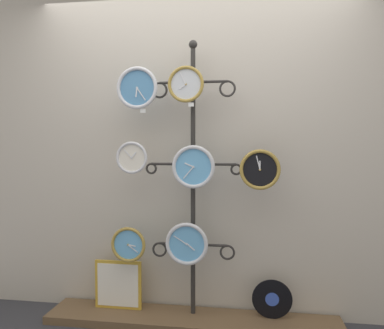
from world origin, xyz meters
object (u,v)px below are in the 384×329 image
Objects in this scene: clock_top_center at (186,84)px; clock_middle_right at (260,170)px; clock_top_left at (137,88)px; clock_bottom_left at (128,245)px; picture_frame at (118,285)px; clock_middle_center at (193,167)px; clock_middle_left at (132,158)px; clock_bottom_center at (187,244)px; vinyl_record at (272,299)px; display_stand at (193,218)px.

clock_top_center reaches higher than clock_middle_right.
clock_top_left is 0.36m from clock_top_center.
clock_bottom_left is 0.37m from picture_frame.
clock_bottom_left is (-0.50, 0.00, -0.59)m from clock_middle_center.
clock_top_left reaches higher than picture_frame.
clock_middle_right is at bearing -0.70° from clock_middle_center.
clock_middle_left is at bearing -178.48° from clock_middle_center.
clock_middle_left reaches higher than clock_middle_right.
clock_middle_left is 0.76× the size of clock_bottom_center.
clock_middle_left is (-0.05, 0.00, -0.51)m from clock_top_left.
clock_middle_left is 0.63× the size of picture_frame.
clock_middle_left reaches higher than picture_frame.
clock_top_left is at bearing -179.01° from clock_bottom_center.
clock_bottom_left is 0.85× the size of clock_bottom_center.
vinyl_record is (0.57, 0.08, -0.98)m from clock_middle_center.
clock_middle_right reaches higher than picture_frame.
clock_middle_center is at bearing 4.37° from clock_top_center.
clock_bottom_center is at bearing -172.21° from vinyl_record.
clock_top_left reaches higher than vinyl_record.
clock_top_center is 0.83× the size of clock_bottom_center.
clock_middle_center is 0.77m from clock_bottom_left.
display_stand is at bearing 169.30° from clock_middle_right.
clock_top_left reaches higher than clock_middle_left.
display_stand is at bearing 179.06° from vinyl_record.
clock_middle_center is 1.14m from vinyl_record.
clock_middle_left is at bearing -179.37° from clock_bottom_center.
display_stand reaches higher than clock_middle_left.
vinyl_record is at bearing 7.68° from clock_middle_center.
clock_top_left is 1.07m from clock_middle_right.
clock_middle_center is at bearing -0.25° from clock_bottom_left.
clock_top_left is 0.71m from clock_middle_center.
clock_top_left is (-0.40, -0.10, 0.97)m from display_stand.
picture_frame reaches higher than vinyl_record.
clock_middle_center reaches higher than clock_middle_right.
vinyl_record is at bearing 7.79° from clock_bottom_center.
clock_top_center is 0.92× the size of clock_middle_right.
clock_middle_left is 0.75m from clock_bottom_center.
clock_top_left reaches higher than clock_top_center.
clock_middle_right is at bearing -0.18° from clock_top_center.
clock_top_left reaches higher than clock_bottom_center.
clock_top_center is at bearing -172.60° from vinyl_record.
clock_bottom_center is 1.08× the size of vinyl_record.
clock_middle_center is 1.17× the size of clock_bottom_left.
display_stand is 0.99m from clock_top_center.
clock_top_center reaches higher than vinyl_record.
clock_middle_center reaches higher than vinyl_record.
display_stand reaches higher than picture_frame.
clock_bottom_center reaches higher than vinyl_record.
clock_top_left is 1.29× the size of clock_middle_left.
clock_bottom_center reaches higher than clock_bottom_left.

